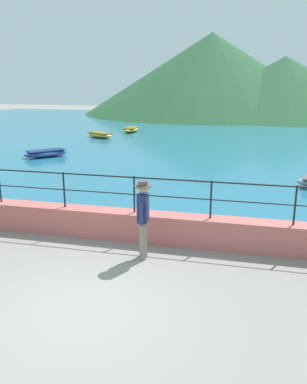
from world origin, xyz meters
TOP-DOWN VIEW (x-y plane):
  - ground_plane at (0.00, 0.00)m, footprint 120.00×120.00m
  - promenade_wall at (0.00, 3.20)m, footprint 20.00×0.56m
  - railing at (0.00, 3.20)m, footprint 18.44×0.04m
  - lake_water at (0.00, 25.84)m, footprint 64.00×44.32m
  - hill_main at (-2.54, 45.97)m, footprint 31.88×31.88m
  - hill_secondary at (6.02, 43.00)m, footprint 24.98×24.98m
  - person_walking at (0.49, 2.21)m, footprint 0.38×0.57m
  - boat_1 at (-6.41, 24.08)m, footprint 0.90×2.30m
  - boat_2 at (-7.55, 12.64)m, footprint 2.19×2.33m
  - boat_4 at (-7.58, 20.35)m, footprint 2.44×1.92m

SIDE VIEW (x-z plane):
  - ground_plane at x=0.00m, z-range 0.00..0.00m
  - lake_water at x=0.00m, z-range 0.00..0.06m
  - boat_1 at x=-6.41m, z-range 0.08..0.44m
  - boat_2 at x=-7.55m, z-range 0.08..0.44m
  - boat_4 at x=-7.58m, z-range 0.08..0.44m
  - promenade_wall at x=0.00m, z-range 0.00..0.70m
  - person_walking at x=0.49m, z-range 0.10..1.85m
  - railing at x=0.00m, z-range 0.87..1.77m
  - hill_secondary at x=6.02m, z-range 0.00..6.68m
  - hill_main at x=-2.54m, z-range 0.00..9.78m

